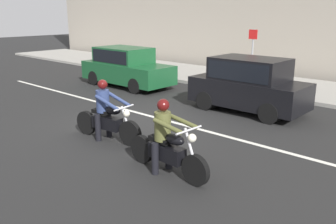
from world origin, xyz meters
TOP-DOWN VIEW (x-y plane):
  - ground_plane at (0.00, 0.00)m, footprint 80.00×80.00m
  - sidewalk_slab at (0.00, 8.00)m, footprint 40.00×4.40m
  - lane_marking_stripe at (-0.38, 0.90)m, footprint 18.00×0.14m
  - motorcycle_with_rider_denim_blue at (0.38, -1.39)m, footprint 2.20×0.73m
  - motorcycle_with_rider_olive at (2.89, -1.84)m, footprint 2.18×0.70m
  - parked_hatchback_black at (1.68, 3.50)m, footprint 3.79×1.76m
  - parked_sedan_forest_green at (-4.55, 3.60)m, footprint 4.40×1.82m
  - street_sign_post at (-1.07, 8.53)m, footprint 0.44×0.08m

SIDE VIEW (x-z plane):
  - ground_plane at x=0.00m, z-range 0.00..0.00m
  - lane_marking_stripe at x=-0.38m, z-range 0.00..0.01m
  - sidewalk_slab at x=0.00m, z-range 0.00..0.14m
  - motorcycle_with_rider_olive at x=2.89m, z-range -0.14..1.43m
  - motorcycle_with_rider_denim_blue at x=0.38m, z-range -0.15..1.44m
  - parked_sedan_forest_green at x=-4.55m, z-range 0.02..1.74m
  - parked_hatchback_black at x=1.68m, z-range 0.03..1.83m
  - street_sign_post at x=-1.07m, z-range 0.40..2.71m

